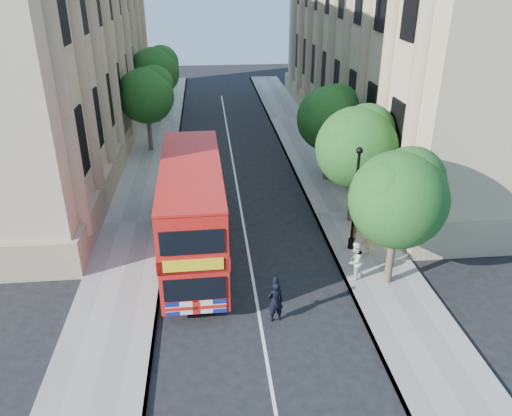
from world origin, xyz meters
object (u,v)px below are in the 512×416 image
object	(u,v)px
box_van	(188,192)
police_constable	(275,302)
double_decker_bus	(193,209)
woman_pedestrian	(355,261)
lamp_post	(355,204)

from	to	relation	value
box_van	police_constable	bearing A→B (deg)	-75.76
double_decker_bus	box_van	world-z (taller)	double_decker_bus
box_van	woman_pedestrian	world-z (taller)	box_van
lamp_post	woman_pedestrian	bearing A→B (deg)	-103.01
double_decker_bus	woman_pedestrian	size ratio (longest dim) A/B	5.69
woman_pedestrian	box_van	bearing A→B (deg)	-88.75
double_decker_bus	woman_pedestrian	distance (m)	7.59
double_decker_bus	woman_pedestrian	xyz separation A→B (m)	(6.94, -2.65, -1.55)
double_decker_bus	woman_pedestrian	world-z (taller)	double_decker_bus
box_van	woman_pedestrian	bearing A→B (deg)	-50.08
police_constable	lamp_post	bearing A→B (deg)	-144.50
box_van	woman_pedestrian	distance (m)	10.17
lamp_post	double_decker_bus	world-z (taller)	lamp_post
box_van	woman_pedestrian	xyz separation A→B (m)	(7.29, -7.08, -0.50)
police_constable	double_decker_bus	bearing A→B (deg)	-71.31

